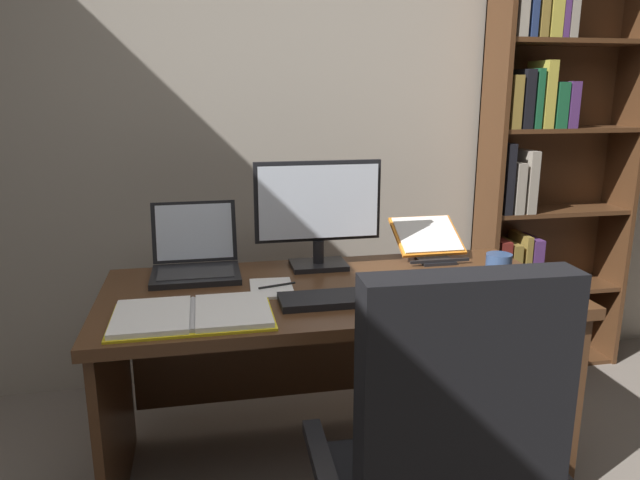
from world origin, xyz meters
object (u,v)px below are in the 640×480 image
monitor (318,214)px  open_binder (193,315)px  reading_stand_with_book (428,239)px  coffee_mug (498,267)px  notepad (272,288)px  keyboard (342,299)px  bookshelf (540,171)px  desk (329,331)px  computer_mouse (426,291)px  laptop (195,260)px  pen (277,285)px

monitor → open_binder: 0.70m
reading_stand_with_book → coffee_mug: reading_stand_with_book is taller
notepad → coffee_mug: bearing=-4.4°
keyboard → monitor: bearing=90.0°
bookshelf → coffee_mug: (-0.61, -0.77, -0.24)m
keyboard → coffee_mug: (0.62, 0.11, 0.04)m
desk → monitor: monitor is taller
computer_mouse → keyboard: bearing=180.0°
desk → open_binder: size_ratio=3.31×
laptop → coffee_mug: (1.11, -0.31, -0.00)m
pen → laptop: bearing=139.1°
monitor → reading_stand_with_book: 0.51m
keyboard → pen: (-0.20, 0.17, 0.00)m
bookshelf → computer_mouse: bearing=-136.8°
keyboard → pen: size_ratio=3.00×
bookshelf → notepad: bearing=-154.1°
desk → notepad: bearing=-165.3°
bookshelf → coffee_mug: 1.01m
laptop → pen: (0.28, -0.25, -0.04)m
keyboard → open_binder: (-0.49, -0.05, -0.00)m
laptop → notepad: size_ratio=1.58×
open_binder → monitor: bearing=43.1°
bookshelf → laptop: bearing=-165.1°
bookshelf → coffee_mug: bookshelf is taller
computer_mouse → reading_stand_with_book: reading_stand_with_book is taller
computer_mouse → monitor: bearing=126.2°
bookshelf → coffee_mug: size_ratio=20.11×
desk → reading_stand_with_book: size_ratio=5.90×
laptop → notepad: 0.37m
keyboard → coffee_mug: size_ratio=4.06×
coffee_mug → pen: bearing=175.5°
bookshelf → laptop: 1.79m
keyboard → notepad: bearing=141.5°
pen → coffee_mug: coffee_mug is taller
bookshelf → notepad: size_ratio=9.92×
desk → coffee_mug: bearing=-11.4°
keyboard → open_binder: 0.49m
reading_stand_with_book → notepad: (-0.71, -0.30, -0.07)m
laptop → computer_mouse: laptop is taller
monitor → open_binder: (-0.49, -0.46, -0.21)m
laptop → reading_stand_with_book: 0.97m
pen → reading_stand_with_book: bearing=23.7°
notepad → bookshelf: bearing=25.9°
computer_mouse → bookshelf: bearing=43.2°
monitor → laptop: size_ratio=1.52×
reading_stand_with_book → coffee_mug: bearing=-69.9°
desk → bookshelf: (1.22, 0.64, 0.50)m
desk → reading_stand_with_book: 0.61m
laptop → open_binder: 0.47m
bookshelf → notepad: (-1.45, -0.70, -0.29)m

